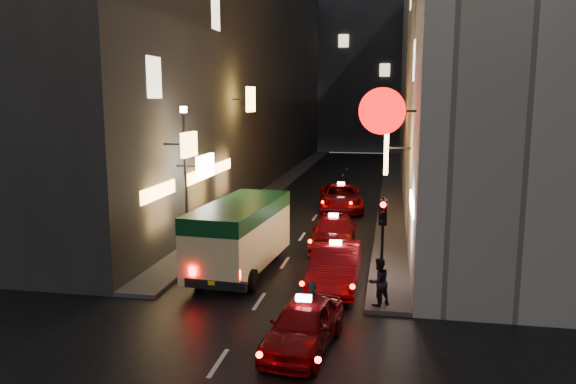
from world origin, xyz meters
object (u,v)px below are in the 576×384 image
Objects in this scene: minibus at (240,229)px; traffic_light at (383,228)px; taxi_near at (303,321)px; pedestrian_crossing at (313,303)px; lamp_post at (185,171)px.

traffic_light is (5.44, -2.97, 0.94)m from minibus.
pedestrian_crossing is at bearing 84.71° from taxi_near.
taxi_near is at bearing 175.00° from pedestrian_crossing.
taxi_near is 4.23m from traffic_light.
minibus reaches higher than pedestrian_crossing.
pedestrian_crossing is (3.55, -5.07, -0.87)m from minibus.
taxi_near is 1.47× the size of traffic_light.
lamp_post is (-6.31, 6.62, 2.85)m from pedestrian_crossing.
minibus is 3.77× the size of pedestrian_crossing.
minibus is 1.06× the size of lamp_post.
lamp_post is at bearing 43.91° from pedestrian_crossing.
taxi_near is at bearing -121.78° from traffic_light.
traffic_light is at bearing 58.22° from taxi_near.
traffic_light reaches higher than minibus.
pedestrian_crossing is 0.50× the size of traffic_light.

